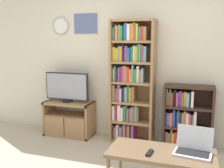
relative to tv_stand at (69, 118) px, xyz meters
The scene contains 8 objects.
wall_back 1.47m from the tv_stand, 14.58° to the left, with size 6.70×0.09×2.60m.
tv_stand is the anchor object (origin of this frame).
television 0.54m from the tv_stand, 164.90° to the left, with size 0.77×0.18×0.50m.
bookshelf_tall 1.27m from the tv_stand, ahead, with size 0.68×0.32×1.93m.
bookshelf_short 1.91m from the tv_stand, ahead, with size 0.72×0.30×0.97m.
coffee_table 2.14m from the tv_stand, 35.45° to the right, with size 1.12×0.52×0.46m.
laptop 2.37m from the tv_stand, 29.40° to the right, with size 0.40×0.33×0.26m.
remote_near_laptop 2.11m from the tv_stand, 39.22° to the right, with size 0.06×0.16×0.02m.
Camera 1 is at (1.02, -2.25, 1.63)m, focal length 42.00 mm.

